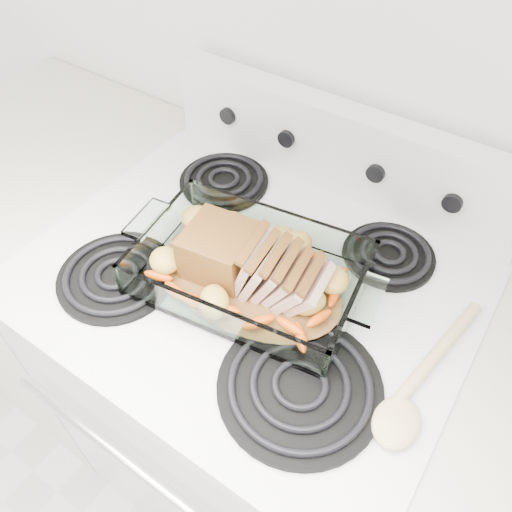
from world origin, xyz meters
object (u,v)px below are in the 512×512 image
Objects in this scene: electric_range at (256,385)px; counter_left at (74,275)px; baking_dish at (249,274)px; pork_roast at (242,259)px.

electric_range is 0.67m from counter_left.
baking_dish is (0.68, -0.04, 0.50)m from counter_left.
pork_roast reaches higher than counter_left.
pork_roast is (0.66, -0.04, 0.53)m from counter_left.
baking_dish is 0.03m from pork_roast.
baking_dish is at bearing -3.23° from counter_left.
electric_range is 4.47× the size of pork_roast.
pork_roast is (-0.00, -0.04, 0.51)m from electric_range.
baking_dish is 1.50× the size of pork_roast.
counter_left is 0.84m from baking_dish.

